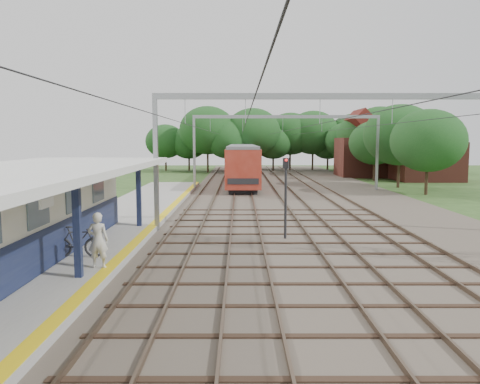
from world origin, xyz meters
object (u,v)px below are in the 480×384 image
object	(u,v)px
signal_post	(286,191)
person	(98,240)
bicycle	(78,242)
train	(242,160)

from	to	relation	value
signal_post	person	bearing A→B (deg)	-115.88
bicycle	signal_post	xyz separation A→B (m)	(8.13, 4.58, 1.39)
bicycle	train	xyz separation A→B (m)	(6.28, 40.99, 1.32)
bicycle	person	bearing A→B (deg)	-142.96
person	train	distance (m)	42.69
person	bicycle	world-z (taller)	person
train	signal_post	size ratio (longest dim) A/B	10.01
person	train	xyz separation A→B (m)	(5.10, 42.37, 0.96)
signal_post	train	bearing A→B (deg)	116.44
bicycle	signal_post	bearing A→B (deg)	-64.03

